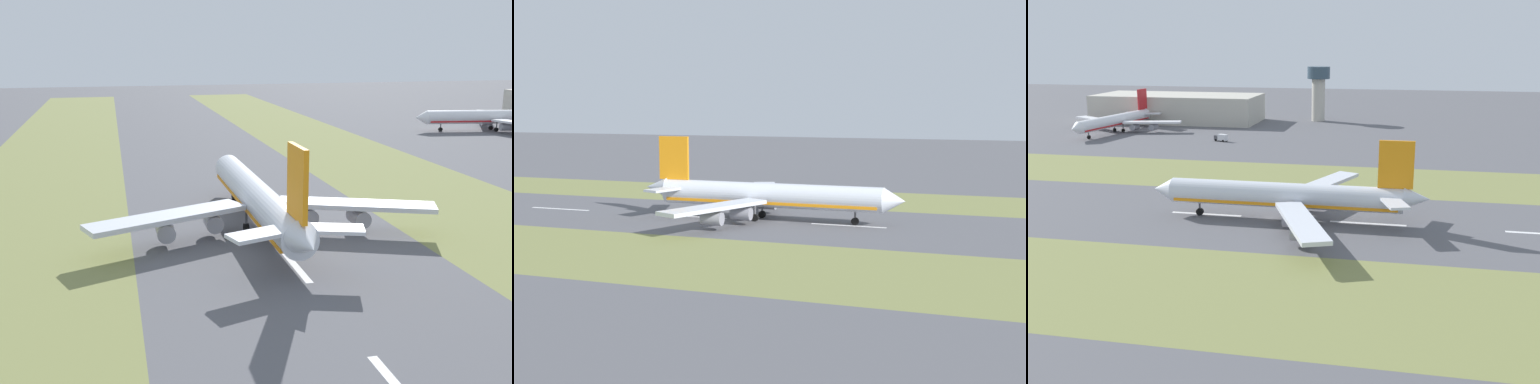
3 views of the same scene
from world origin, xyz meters
The scene contains 7 objects.
ground_plane centered at (0.00, 0.00, 0.00)m, with size 800.00×800.00×0.00m, color #56565B.
grass_median_west centered at (-45.00, 0.00, 0.00)m, with size 40.00×600.00×0.01m, color olive.
grass_median_east centered at (45.00, 0.00, 0.00)m, with size 40.00×600.00×0.01m, color olive.
centreline_dash_near centered at (0.00, -63.60, 0.01)m, with size 1.20×18.00×0.01m, color silver.
centreline_dash_mid centered at (0.00, -23.60, 0.01)m, with size 1.20×18.00×0.01m, color silver.
centreline_dash_far centered at (0.00, 16.40, 0.01)m, with size 1.20×18.00×0.01m, color silver.
airplane_main_jet centered at (-1.25, -5.50, 6.02)m, with size 64.14×67.01×20.20m.
Camera 2 is at (161.83, 53.41, 28.94)m, focal length 50.00 mm.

